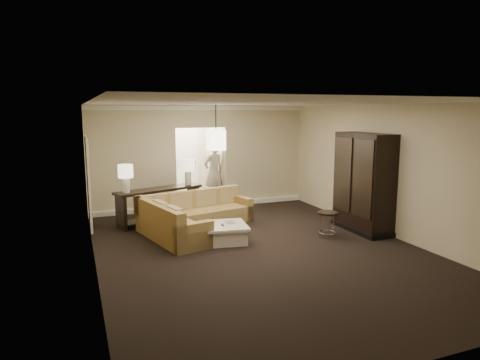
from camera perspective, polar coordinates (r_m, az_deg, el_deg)
name	(u,v)px	position (r m, az deg, el deg)	size (l,w,h in m)	color
ground	(261,251)	(8.33, 2.79, -9.41)	(8.00, 8.00, 0.00)	black
wall_back	(201,157)	(11.72, -5.17, 3.03)	(6.00, 0.04, 2.80)	beige
wall_front	(424,238)	(4.72, 23.30, -7.07)	(6.00, 0.04, 2.80)	beige
wall_left	(92,190)	(7.31, -19.12, -1.22)	(0.04, 8.00, 2.80)	beige
wall_right	(390,171)	(9.61, 19.42, 1.17)	(0.04, 8.00, 2.80)	beige
ceiling	(262,103)	(7.89, 2.95, 10.23)	(6.00, 8.00, 0.02)	white
crown_molding	(201,108)	(11.61, -5.20, 9.55)	(6.00, 0.10, 0.12)	white
baseboard	(203,206)	(11.90, -5.01, -3.42)	(6.00, 0.10, 0.12)	white
side_door	(89,184)	(10.13, -19.52, -0.45)	(0.05, 0.90, 2.10)	white
foyer	(189,156)	(13.02, -6.82, 3.19)	(1.44, 2.02, 2.80)	beige
sectional_sofa	(191,217)	(9.63, -6.58, -4.89)	(2.82, 2.63, 0.81)	brown
coffee_table	(224,233)	(8.84, -2.11, -7.04)	(1.03, 1.03, 0.38)	silver
console_table	(159,202)	(10.41, -10.70, -2.92)	(2.20, 1.18, 0.83)	black
armoire	(363,185)	(9.83, 16.12, -0.59)	(0.65, 1.52, 2.18)	black
drink_table	(328,219)	(9.27, 11.59, -5.13)	(0.44, 0.44, 0.54)	black
table_lamp_left	(126,174)	(9.90, -15.00, 0.78)	(0.33, 0.33, 0.64)	silver
table_lamp_right	(188,168)	(10.72, -6.96, 1.65)	(0.33, 0.33, 0.64)	silver
pendant_light	(216,140)	(10.44, -3.21, 5.34)	(0.38, 0.38, 1.09)	black
person	(214,170)	(12.21, -3.54, 1.40)	(0.72, 0.48, 2.00)	beige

